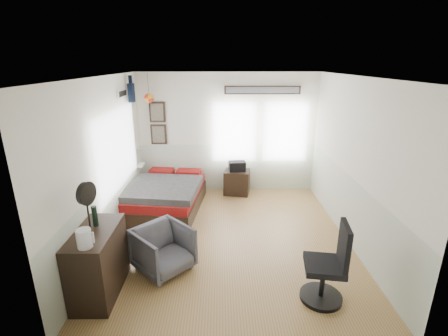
% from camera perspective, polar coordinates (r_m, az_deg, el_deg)
% --- Properties ---
extents(ground_plane, '(4.00, 4.50, 0.01)m').
position_cam_1_polar(ground_plane, '(5.74, 1.06, -12.29)').
color(ground_plane, olive).
extents(room_shell, '(4.02, 4.52, 2.71)m').
position_cam_1_polar(room_shell, '(5.29, 0.27, 4.03)').
color(room_shell, silver).
rests_on(room_shell, ground_plane).
extents(wall_decor, '(3.55, 1.32, 1.44)m').
position_cam_1_polar(wall_decor, '(7.01, -8.53, 11.42)').
color(wall_decor, '#40291A').
rests_on(wall_decor, room_shell).
extents(bed, '(1.54, 2.03, 0.60)m').
position_cam_1_polar(bed, '(6.75, -10.11, -4.85)').
color(bed, black).
rests_on(bed, ground_plane).
extents(dresser, '(0.48, 1.00, 0.90)m').
position_cam_1_polar(dresser, '(4.65, -21.19, -15.15)').
color(dresser, black).
rests_on(dresser, ground_plane).
extents(armchair, '(1.02, 1.02, 0.67)m').
position_cam_1_polar(armchair, '(4.90, -10.61, -13.85)').
color(armchair, '#4C4B52').
rests_on(armchair, ground_plane).
extents(nightstand, '(0.62, 0.54, 0.55)m').
position_cam_1_polar(nightstand, '(7.44, 2.28, -2.47)').
color(nightstand, black).
rests_on(nightstand, ground_plane).
extents(task_chair, '(0.54, 0.54, 1.08)m').
position_cam_1_polar(task_chair, '(4.44, 17.93, -16.70)').
color(task_chair, black).
rests_on(task_chair, ground_plane).
extents(kettle, '(0.19, 0.17, 0.22)m').
position_cam_1_polar(kettle, '(4.06, -23.36, -11.31)').
color(kettle, silver).
rests_on(kettle, dresser).
extents(bottle, '(0.07, 0.07, 0.27)m').
position_cam_1_polar(bottle, '(4.49, -21.77, -7.86)').
color(bottle, black).
rests_on(bottle, dresser).
extents(stand_fan, '(0.14, 0.28, 0.70)m').
position_cam_1_polar(stand_fan, '(4.10, -23.04, -4.30)').
color(stand_fan, black).
rests_on(stand_fan, dresser).
extents(black_bag, '(0.39, 0.28, 0.21)m').
position_cam_1_polar(black_bag, '(7.32, 2.32, 0.34)').
color(black_bag, black).
rests_on(black_bag, nightstand).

